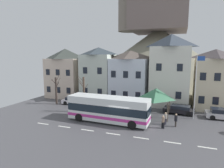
# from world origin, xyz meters

# --- Properties ---
(ground_plane) EXTENTS (40.00, 60.00, 0.07)m
(ground_plane) POSITION_xyz_m (0.00, -0.00, -0.03)
(ground_plane) COLOR #4B4A4F
(townhouse_00) EXTENTS (6.57, 5.37, 9.49)m
(townhouse_00) POSITION_xyz_m (-14.98, 11.65, 4.74)
(townhouse_00) COLOR beige
(townhouse_00) RESTS_ON ground_plane
(townhouse_01) EXTENTS (5.47, 5.53, 9.66)m
(townhouse_01) POSITION_xyz_m (-7.92, 11.73, 4.83)
(townhouse_01) COLOR silver
(townhouse_01) RESTS_ON ground_plane
(townhouse_02) EXTENTS (6.24, 6.10, 9.03)m
(townhouse_02) POSITION_xyz_m (-1.97, 12.02, 4.51)
(townhouse_02) COLOR silver
(townhouse_02) RESTS_ON ground_plane
(townhouse_03) EXTENTS (6.00, 6.57, 11.64)m
(townhouse_03) POSITION_xyz_m (4.76, 12.25, 5.82)
(townhouse_03) COLOR silver
(townhouse_03) RESTS_ON ground_plane
(townhouse_04) EXTENTS (5.49, 5.61, 9.14)m
(townhouse_04) POSITION_xyz_m (11.25, 11.77, 4.57)
(townhouse_04) COLOR beige
(townhouse_04) RESTS_ON ground_plane
(hilltop_castle) EXTENTS (43.75, 43.75, 24.50)m
(hilltop_castle) POSITION_xyz_m (0.31, 32.76, 8.44)
(hilltop_castle) COLOR #716E5C
(hilltop_castle) RESTS_ON ground_plane
(transit_bus) EXTENTS (10.29, 3.04, 3.17)m
(transit_bus) POSITION_xyz_m (-1.81, 0.64, 1.60)
(transit_bus) COLOR white
(transit_bus) RESTS_ON ground_plane
(bus_shelter) EXTENTS (3.60, 3.60, 3.88)m
(bus_shelter) POSITION_xyz_m (3.47, 4.83, 3.12)
(bus_shelter) COLOR #473D33
(bus_shelter) RESTS_ON ground_plane
(parked_car_00) EXTENTS (4.52, 2.18, 1.26)m
(parked_car_00) POSITION_xyz_m (-10.17, 6.85, 0.62)
(parked_car_00) COLOR white
(parked_car_00) RESTS_ON ground_plane
(parked_car_01) EXTENTS (4.39, 2.40, 1.19)m
(parked_car_01) POSITION_xyz_m (6.50, 7.33, 0.60)
(parked_car_01) COLOR black
(parked_car_01) RESTS_ON ground_plane
(parked_car_02) EXTENTS (4.33, 2.07, 1.36)m
(parked_car_02) POSITION_xyz_m (11.87, 6.68, 0.67)
(parked_car_02) COLOR silver
(parked_car_02) RESTS_ON ground_plane
(pedestrian_00) EXTENTS (0.34, 0.29, 1.51)m
(pedestrian_00) POSITION_xyz_m (4.83, 0.73, 0.79)
(pedestrian_00) COLOR black
(pedestrian_00) RESTS_ON ground_plane
(pedestrian_01) EXTENTS (0.34, 0.35, 1.52)m
(pedestrian_01) POSITION_xyz_m (4.99, 2.05, 0.86)
(pedestrian_01) COLOR #2D2D38
(pedestrian_01) RESTS_ON ground_plane
(pedestrian_02) EXTENTS (0.35, 0.35, 1.56)m
(pedestrian_02) POSITION_xyz_m (6.17, 1.75, 0.92)
(pedestrian_02) COLOR #38332D
(pedestrian_02) RESTS_ON ground_plane
(public_bench) EXTENTS (1.71, 0.48, 0.87)m
(public_bench) POSITION_xyz_m (1.55, 7.29, 0.47)
(public_bench) COLOR #33473D
(public_bench) RESTS_ON ground_plane
(flagpole) EXTENTS (0.95, 0.10, 8.19)m
(flagpole) POSITION_xyz_m (8.33, 5.45, 4.68)
(flagpole) COLOR silver
(flagpole) RESTS_ON ground_plane
(bare_tree_00) EXTENTS (1.56, 1.70, 5.03)m
(bare_tree_00) POSITION_xyz_m (-13.13, 5.80, 2.41)
(bare_tree_00) COLOR #382D28
(bare_tree_00) RESTS_ON ground_plane
(bare_tree_01) EXTENTS (1.13, 1.47, 5.29)m
(bare_tree_01) POSITION_xyz_m (-6.53, 3.21, 2.70)
(bare_tree_01) COLOR #47382D
(bare_tree_01) RESTS_ON ground_plane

